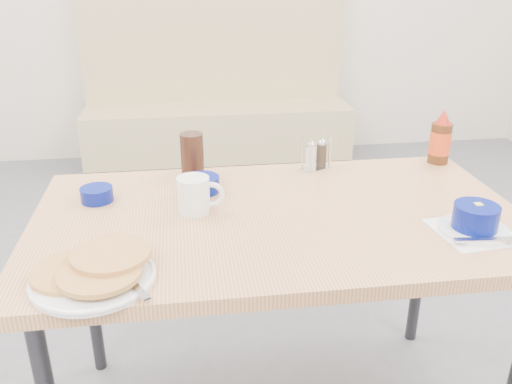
{
  "coord_description": "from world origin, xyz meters",
  "views": [
    {
      "loc": [
        -0.26,
        -1.13,
        1.44
      ],
      "look_at": [
        -0.06,
        0.28,
        0.82
      ],
      "focal_mm": 38.0,
      "sensor_mm": 36.0,
      "label": 1
    }
  ],
  "objects": [
    {
      "name": "syrup_bottle",
      "position": [
        0.64,
        0.59,
        0.84
      ],
      "size": [
        0.07,
        0.07,
        0.19
      ],
      "rotation": [
        0.0,
        0.0,
        0.34
      ],
      "color": "#47230F",
      "rests_on": "dining_table"
    },
    {
      "name": "booth_bench",
      "position": [
        0.0,
        2.78,
        0.35
      ],
      "size": [
        1.9,
        0.56,
        1.22
      ],
      "color": "tan",
      "rests_on": "ground"
    },
    {
      "name": "dining_table",
      "position": [
        0.0,
        0.25,
        0.7
      ],
      "size": [
        1.4,
        0.8,
        0.76
      ],
      "color": "tan",
      "rests_on": "ground"
    },
    {
      "name": "amber_tumbler",
      "position": [
        -0.23,
        0.59,
        0.83
      ],
      "size": [
        0.09,
        0.09,
        0.14
      ],
      "primitive_type": "cylinder",
      "rotation": [
        0.0,
        0.0,
        0.14
      ],
      "color": "black",
      "rests_on": "dining_table"
    },
    {
      "name": "creamer_bowl",
      "position": [
        -0.53,
        0.41,
        0.78
      ],
      "size": [
        0.1,
        0.1,
        0.04
      ],
      "rotation": [
        0.0,
        0.0,
        0.4
      ],
      "color": "navy",
      "rests_on": "dining_table"
    },
    {
      "name": "butter_bowl",
      "position": [
        -0.21,
        0.44,
        0.78
      ],
      "size": [
        0.11,
        0.11,
        0.05
      ],
      "rotation": [
        0.0,
        0.0,
        -0.33
      ],
      "color": "navy",
      "rests_on": "dining_table"
    },
    {
      "name": "pancake_plate",
      "position": [
        -0.48,
        -0.03,
        0.78
      ],
      "size": [
        0.28,
        0.28,
        0.05
      ],
      "rotation": [
        0.0,
        0.0,
        0.18
      ],
      "color": "white",
      "rests_on": "dining_table"
    },
    {
      "name": "condiment_caddy",
      "position": [
        0.19,
        0.59,
        0.8
      ],
      "size": [
        0.12,
        0.09,
        0.12
      ],
      "rotation": [
        0.0,
        0.0,
        0.41
      ],
      "color": "silver",
      "rests_on": "dining_table"
    },
    {
      "name": "coffee_mug",
      "position": [
        -0.24,
        0.3,
        0.81
      ],
      "size": [
        0.14,
        0.09,
        0.11
      ],
      "rotation": [
        0.0,
        0.0,
        -0.12
      ],
      "color": "white",
      "rests_on": "dining_table"
    },
    {
      "name": "grits_setting",
      "position": [
        0.49,
        0.06,
        0.79
      ],
      "size": [
        0.23,
        0.21,
        0.08
      ],
      "rotation": [
        0.0,
        0.0,
        0.11
      ],
      "color": "white",
      "rests_on": "dining_table"
    }
  ]
}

